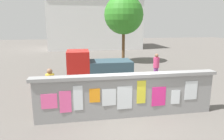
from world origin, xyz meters
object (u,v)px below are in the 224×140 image
at_px(person_bystander, 156,64).
at_px(person_walking, 50,84).
at_px(bicycle_near, 148,88).
at_px(tree_roadside, 124,15).
at_px(auto_rickshaw_truck, 96,67).
at_px(motorcycle, 97,94).

bearing_deg(person_bystander, person_walking, -151.10).
relative_size(bicycle_near, person_bystander, 1.05).
height_order(person_walking, person_bystander, same).
height_order(person_walking, tree_roadside, tree_roadside).
relative_size(auto_rickshaw_truck, person_walking, 2.24).
bearing_deg(person_bystander, auto_rickshaw_truck, 175.35).
xyz_separation_m(motorcycle, tree_roadside, (3.23, 9.25, 3.51)).
distance_m(auto_rickshaw_truck, person_bystander, 3.48).
relative_size(auto_rickshaw_truck, tree_roadside, 0.65).
distance_m(bicycle_near, person_walking, 4.37).
xyz_separation_m(motorcycle, bicycle_near, (2.43, 0.66, -0.10)).
bearing_deg(motorcycle, auto_rickshaw_truck, 84.84).
distance_m(person_walking, person_bystander, 6.40).
bearing_deg(person_walking, person_bystander, 28.90).
relative_size(person_bystander, tree_roadside, 0.29).
relative_size(person_walking, person_bystander, 1.00).
bearing_deg(bicycle_near, auto_rickshaw_truck, 128.45).
xyz_separation_m(person_walking, tree_roadside, (5.07, 9.28, 2.98)).
xyz_separation_m(motorcycle, person_walking, (-1.84, -0.03, 0.52)).
bearing_deg(auto_rickshaw_truck, motorcycle, -95.16).
xyz_separation_m(auto_rickshaw_truck, person_bystander, (3.46, -0.28, 0.09)).
distance_m(motorcycle, person_bystander, 4.88).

